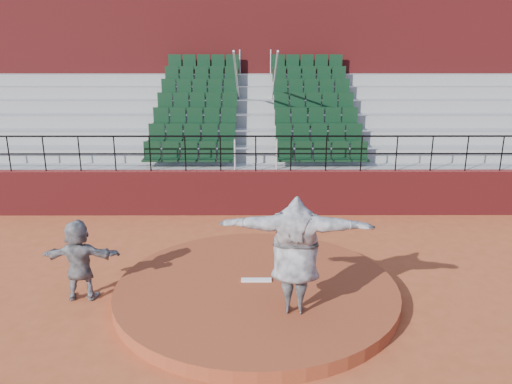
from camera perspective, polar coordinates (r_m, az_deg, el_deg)
ground at (r=10.05m, az=0.04°, el=-11.75°), size 90.00×90.00×0.00m
pitchers_mound at (r=10.00m, az=0.04°, el=-11.12°), size 5.50×5.50×0.25m
pitching_rubber at (r=10.07m, az=0.04°, el=-10.02°), size 0.60×0.15×0.03m
boundary_wall at (r=14.46m, az=-0.03°, el=-0.06°), size 24.00×0.30×1.30m
wall_railing at (r=14.13m, az=-0.03°, el=5.31°), size 24.04×0.05×1.03m
seating_deck at (r=17.83m, az=-0.06°, el=5.68°), size 24.00×5.97×4.63m
press_box_facade at (r=21.50m, az=-0.08°, el=13.20°), size 24.00×3.00×7.10m
pitcher at (r=8.61m, az=4.51°, el=-7.17°), size 2.65×0.93×2.11m
fielder at (r=10.20m, az=-19.53°, el=-7.32°), size 1.50×0.49×1.61m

